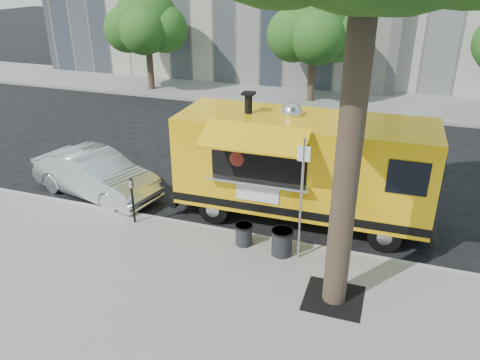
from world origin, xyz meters
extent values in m
plane|color=black|center=(0.00, 0.00, 0.00)|extent=(120.00, 120.00, 0.00)
cube|color=gray|center=(0.00, -4.00, 0.07)|extent=(60.00, 6.00, 0.15)
cube|color=#999993|center=(0.00, -0.93, 0.07)|extent=(60.00, 0.14, 0.16)
cube|color=gray|center=(0.00, 13.50, 0.07)|extent=(60.00, 5.00, 0.15)
cylinder|color=#33261C|center=(2.60, -2.80, 3.40)|extent=(0.48, 0.48, 6.50)
cube|color=black|center=(2.60, -2.80, 0.15)|extent=(1.20, 1.20, 0.02)
cylinder|color=#33261C|center=(-10.00, 12.30, 1.45)|extent=(0.36, 0.36, 2.60)
sphere|color=#175516|center=(-10.00, 12.30, 3.79)|extent=(3.42, 3.42, 3.42)
cylinder|color=#33261C|center=(-1.00, 12.70, 1.45)|extent=(0.36, 0.36, 2.60)
sphere|color=#175516|center=(-1.00, 12.70, 3.85)|extent=(3.60, 3.60, 3.60)
cylinder|color=silver|center=(1.55, -1.55, 1.65)|extent=(0.06, 0.06, 3.00)
cube|color=white|center=(1.55, -1.55, 2.80)|extent=(0.28, 0.02, 0.35)
cylinder|color=black|center=(-3.00, -1.35, 0.68)|extent=(0.06, 0.06, 1.05)
cube|color=silver|center=(-3.00, -1.35, 1.30)|extent=(0.10, 0.08, 0.22)
sphere|color=black|center=(-3.00, -1.35, 1.43)|extent=(0.11, 0.11, 0.11)
cube|color=#FFB90D|center=(1.13, 0.60, 1.72)|extent=(6.70, 2.38, 2.41)
cube|color=black|center=(1.13, 0.60, 0.74)|extent=(6.72, 2.40, 0.23)
cube|color=black|center=(4.54, 0.66, 0.46)|extent=(0.22, 2.15, 0.31)
cube|color=black|center=(-2.28, 0.54, 0.46)|extent=(0.22, 2.15, 0.31)
cube|color=black|center=(4.48, 0.66, 2.10)|extent=(0.08, 1.80, 0.97)
cylinder|color=black|center=(3.45, -0.30, 0.41)|extent=(0.83, 0.30, 0.82)
cylinder|color=black|center=(3.42, 1.59, 0.41)|extent=(0.83, 0.30, 0.82)
cylinder|color=black|center=(-1.06, -0.38, 0.41)|extent=(0.83, 0.30, 0.82)
cylinder|color=black|center=(-1.09, 1.50, 0.41)|extent=(0.83, 0.30, 0.82)
cube|color=black|center=(0.23, -0.48, 2.10)|extent=(2.46, 0.23, 1.08)
cube|color=silver|center=(0.23, -0.64, 1.52)|extent=(2.67, 0.40, 0.06)
cube|color=#FFB90D|center=(0.24, -1.02, 2.83)|extent=(2.58, 1.02, 0.43)
cube|color=white|center=(0.23, -0.56, 1.20)|extent=(1.13, 0.06, 0.51)
cylinder|color=black|center=(-0.41, 0.57, 3.18)|extent=(0.20, 0.20, 0.56)
sphere|color=silver|center=(0.72, 0.80, 2.97)|extent=(0.57, 0.57, 0.57)
sphere|color=maroon|center=(-0.34, -0.20, 2.05)|extent=(0.86, 0.86, 0.86)
cylinder|color=#FF590C|center=(-0.34, -0.43, 1.92)|extent=(0.35, 0.13, 0.35)
imported|color=silver|center=(-5.11, 0.00, 0.70)|extent=(4.46, 2.38, 1.40)
cylinder|color=black|center=(1.15, -1.53, 0.47)|extent=(0.50, 0.50, 0.65)
cylinder|color=black|center=(1.15, -1.53, 0.78)|extent=(0.54, 0.54, 0.04)
cylinder|color=#232326|center=(0.15, -1.42, 0.42)|extent=(0.42, 0.42, 0.54)
cylinder|color=black|center=(0.15, -1.42, 0.67)|extent=(0.45, 0.45, 0.04)
camera|label=1|loc=(3.32, -10.86, 6.49)|focal=35.00mm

